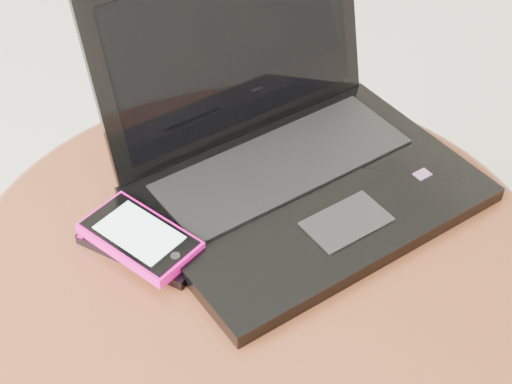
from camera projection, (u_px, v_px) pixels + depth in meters
table at (258, 324)px, 0.82m from camera, size 0.60×0.60×0.47m
laptop at (287, 151)px, 0.81m from camera, size 0.35×0.31×0.22m
phone_black at (146, 241)px, 0.76m from camera, size 0.12×0.14×0.01m
phone_pink at (140, 237)px, 0.75m from camera, size 0.10×0.13×0.01m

